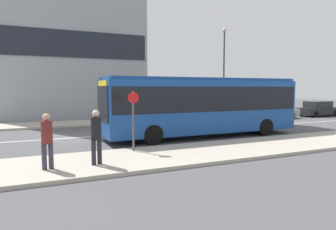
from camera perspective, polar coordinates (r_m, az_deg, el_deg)
The scene contains 12 objects.
ground_plane at distance 16.98m, azimuth -16.12°, elevation -4.10°, with size 120.00×120.00×0.00m, color #4F4F51.
sidewalk_near at distance 10.93m, azimuth -11.39°, elevation -8.73°, with size 44.00×3.50×0.13m.
sidewalk_far at distance 23.13m, azimuth -18.33°, elevation -1.59°, with size 44.00×3.50×0.13m.
lane_centerline at distance 16.98m, azimuth -16.12°, elevation -4.09°, with size 41.80×0.16×0.01m.
city_bus at distance 16.51m, azimuth 6.65°, elevation 2.27°, with size 10.99×2.56×3.22m.
parked_car_0 at distance 24.60m, azimuth 11.24°, elevation 0.25°, with size 4.58×1.74×1.29m.
parked_car_1 at distance 27.99m, azimuth 19.43°, elevation 0.64°, with size 4.50×1.70×1.30m.
parked_car_2 at distance 31.97m, azimuth 26.71°, elevation 1.00°, with size 4.21×1.68×1.44m.
pedestrian_near_stop at distance 10.05m, azimuth -22.07°, elevation -4.02°, with size 0.35×0.34×1.76m.
pedestrian_down_pavement at distance 10.17m, azimuth -13.51°, elevation -3.44°, with size 0.35×0.34×1.82m.
bus_stop_sign at distance 12.09m, azimuth -6.63°, elevation -0.16°, with size 0.44×0.12×2.43m.
street_lamp at distance 26.31m, azimuth 10.61°, elevation 9.52°, with size 0.36×0.36×7.62m.
Camera 1 is at (-2.33, -16.61, 2.66)m, focal length 32.00 mm.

